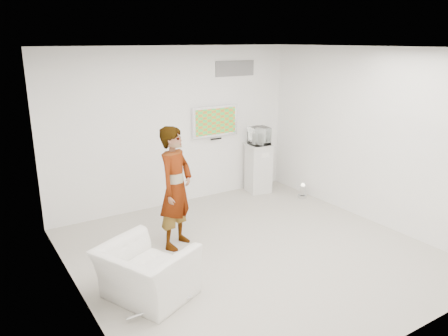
{
  "coord_description": "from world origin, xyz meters",
  "views": [
    {
      "loc": [
        -3.57,
        -4.85,
        3.11
      ],
      "look_at": [
        -0.11,
        0.6,
        1.2
      ],
      "focal_mm": 35.0,
      "sensor_mm": 36.0,
      "label": 1
    }
  ],
  "objects_px": {
    "person": "(176,188)",
    "floor_uplight": "(303,191)",
    "pedestal": "(258,168)",
    "tv": "(215,121)",
    "armchair": "(146,272)"
  },
  "relations": [
    {
      "from": "person",
      "to": "floor_uplight",
      "type": "bearing_deg",
      "value": -23.3
    },
    {
      "from": "person",
      "to": "pedestal",
      "type": "bearing_deg",
      "value": -5.57
    },
    {
      "from": "pedestal",
      "to": "floor_uplight",
      "type": "xyz_separation_m",
      "value": [
        0.52,
        -0.81,
        -0.36
      ]
    },
    {
      "from": "person",
      "to": "pedestal",
      "type": "xyz_separation_m",
      "value": [
        2.58,
        1.35,
        -0.44
      ]
    },
    {
      "from": "person",
      "to": "pedestal",
      "type": "distance_m",
      "value": 2.95
    },
    {
      "from": "tv",
      "to": "person",
      "type": "xyz_separation_m",
      "value": [
        -1.69,
        -1.64,
        -0.6
      ]
    },
    {
      "from": "tv",
      "to": "floor_uplight",
      "type": "bearing_deg",
      "value": -37.81
    },
    {
      "from": "person",
      "to": "pedestal",
      "type": "relative_size",
      "value": 1.86
    },
    {
      "from": "armchair",
      "to": "tv",
      "type": "bearing_deg",
      "value": -67.9
    },
    {
      "from": "tv",
      "to": "floor_uplight",
      "type": "height_order",
      "value": "tv"
    },
    {
      "from": "pedestal",
      "to": "person",
      "type": "bearing_deg",
      "value": -152.35
    },
    {
      "from": "armchair",
      "to": "floor_uplight",
      "type": "bearing_deg",
      "value": -91.78
    },
    {
      "from": "pedestal",
      "to": "floor_uplight",
      "type": "height_order",
      "value": "pedestal"
    },
    {
      "from": "person",
      "to": "floor_uplight",
      "type": "xyz_separation_m",
      "value": [
        3.11,
        0.54,
        -0.8
      ]
    },
    {
      "from": "tv",
      "to": "pedestal",
      "type": "bearing_deg",
      "value": -17.88
    }
  ]
}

